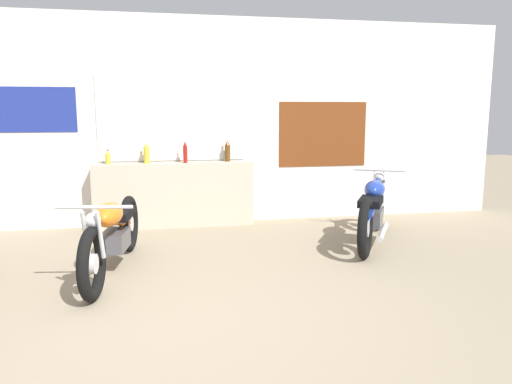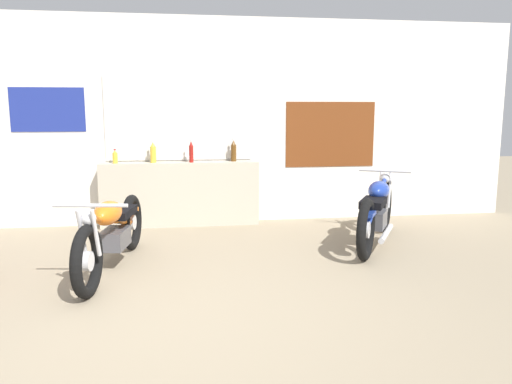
{
  "view_description": "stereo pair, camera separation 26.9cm",
  "coord_description": "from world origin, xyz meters",
  "px_view_note": "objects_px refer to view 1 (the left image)",
  "views": [
    {
      "loc": [
        -0.01,
        -3.46,
        1.56
      ],
      "look_at": [
        1.02,
        1.66,
        0.7
      ],
      "focal_mm": 35.0,
      "sensor_mm": 36.0,
      "label": 1
    },
    {
      "loc": [
        0.26,
        -3.51,
        1.56
      ],
      "look_at": [
        1.02,
        1.66,
        0.7
      ],
      "focal_mm": 35.0,
      "sensor_mm": 36.0,
      "label": 2
    }
  ],
  "objects_px": {
    "bottle_left_center": "(147,153)",
    "bottle_right_center": "(228,151)",
    "bottle_leftmost": "(108,158)",
    "motorcycle_orange": "(113,233)",
    "motorcycle_blue": "(373,210)",
    "bottle_center": "(185,152)"
  },
  "relations": [
    {
      "from": "bottle_left_center",
      "to": "bottle_right_center",
      "type": "height_order",
      "value": "bottle_right_center"
    },
    {
      "from": "bottle_leftmost",
      "to": "bottle_right_center",
      "type": "relative_size",
      "value": 0.61
    },
    {
      "from": "motorcycle_orange",
      "to": "motorcycle_blue",
      "type": "height_order",
      "value": "motorcycle_blue"
    },
    {
      "from": "bottle_center",
      "to": "bottle_left_center",
      "type": "bearing_deg",
      "value": 176.26
    },
    {
      "from": "bottle_right_center",
      "to": "motorcycle_orange",
      "type": "distance_m",
      "value": 2.42
    },
    {
      "from": "bottle_leftmost",
      "to": "motorcycle_blue",
      "type": "xyz_separation_m",
      "value": [
        3.11,
        -1.31,
        -0.55
      ]
    },
    {
      "from": "bottle_left_center",
      "to": "bottle_center",
      "type": "relative_size",
      "value": 0.95
    },
    {
      "from": "bottle_center",
      "to": "motorcycle_blue",
      "type": "xyz_separation_m",
      "value": [
        2.11,
        -1.29,
        -0.6
      ]
    },
    {
      "from": "bottle_right_center",
      "to": "motorcycle_blue",
      "type": "relative_size",
      "value": 0.17
    },
    {
      "from": "motorcycle_orange",
      "to": "motorcycle_blue",
      "type": "distance_m",
      "value": 2.97
    },
    {
      "from": "bottle_right_center",
      "to": "motorcycle_blue",
      "type": "xyz_separation_m",
      "value": [
        1.54,
        -1.36,
        -0.6
      ]
    },
    {
      "from": "motorcycle_orange",
      "to": "motorcycle_blue",
      "type": "bearing_deg",
      "value": 10.09
    },
    {
      "from": "bottle_left_center",
      "to": "motorcycle_blue",
      "type": "relative_size",
      "value": 0.16
    },
    {
      "from": "bottle_left_center",
      "to": "bottle_center",
      "type": "bearing_deg",
      "value": -3.74
    },
    {
      "from": "bottle_left_center",
      "to": "motorcycle_blue",
      "type": "bearing_deg",
      "value": -26.88
    },
    {
      "from": "bottle_leftmost",
      "to": "bottle_left_center",
      "type": "height_order",
      "value": "bottle_left_center"
    },
    {
      "from": "bottle_left_center",
      "to": "motorcycle_orange",
      "type": "relative_size",
      "value": 0.14
    },
    {
      "from": "motorcycle_orange",
      "to": "bottle_left_center",
      "type": "bearing_deg",
      "value": 80.41
    },
    {
      "from": "motorcycle_blue",
      "to": "motorcycle_orange",
      "type": "bearing_deg",
      "value": -169.91
    },
    {
      "from": "bottle_right_center",
      "to": "motorcycle_orange",
      "type": "relative_size",
      "value": 0.15
    },
    {
      "from": "bottle_center",
      "to": "motorcycle_orange",
      "type": "xyz_separation_m",
      "value": [
        -0.81,
        -1.81,
        -0.62
      ]
    },
    {
      "from": "bottle_left_center",
      "to": "bottle_right_center",
      "type": "xyz_separation_m",
      "value": [
        1.08,
        0.03,
        0.01
      ]
    }
  ]
}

